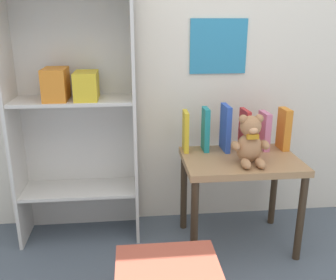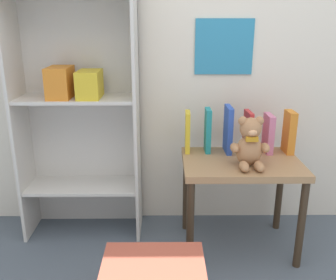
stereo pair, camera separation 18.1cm
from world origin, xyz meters
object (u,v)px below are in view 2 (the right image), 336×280
at_px(book_standing_yellow, 188,132).
at_px(book_standing_pink, 268,133).
at_px(book_standing_blue, 228,129).
at_px(book_standing_teal, 208,130).
at_px(book_standing_red, 248,132).
at_px(display_table, 241,174).
at_px(book_standing_orange, 289,132).
at_px(teddy_bear, 250,144).
at_px(bookshelf_side, 77,81).

distance_m(book_standing_yellow, book_standing_pink, 0.46).
bearing_deg(book_standing_yellow, book_standing_blue, -1.38).
distance_m(book_standing_teal, book_standing_red, 0.23).
bearing_deg(book_standing_red, display_table, -113.62).
relative_size(book_standing_blue, book_standing_pink, 1.21).
bearing_deg(book_standing_yellow, book_standing_pink, -0.45).
xyz_separation_m(display_table, book_standing_orange, (0.29, 0.13, 0.20)).
height_order(display_table, book_standing_yellow, book_standing_yellow).
bearing_deg(teddy_bear, book_standing_red, 80.54).
bearing_deg(book_standing_pink, teddy_bear, -126.08).
distance_m(book_standing_yellow, book_standing_blue, 0.23).
bearing_deg(book_standing_pink, book_standing_red, 173.46).
distance_m(bookshelf_side, book_standing_teal, 0.79).
bearing_deg(book_standing_blue, book_standing_pink, -2.25).
xyz_separation_m(display_table, book_standing_red, (0.06, 0.15, 0.20)).
height_order(bookshelf_side, book_standing_teal, bookshelf_side).
bearing_deg(book_standing_pink, display_table, -141.80).
bearing_deg(teddy_bear, book_standing_yellow, 142.73).
xyz_separation_m(bookshelf_side, book_standing_blue, (0.85, -0.08, -0.26)).
distance_m(book_standing_yellow, book_standing_red, 0.34).
bearing_deg(book_standing_blue, book_standing_teal, 175.01).
bearing_deg(book_standing_yellow, bookshelf_side, 175.23).
xyz_separation_m(teddy_bear, book_standing_blue, (-0.08, 0.22, 0.01)).
bearing_deg(book_standing_teal, book_standing_yellow, 178.19).
bearing_deg(book_standing_red, bookshelf_side, 172.80).
bearing_deg(bookshelf_side, book_standing_orange, -4.55).
bearing_deg(display_table, book_standing_pink, 39.15).
distance_m(bookshelf_side, book_standing_blue, 0.89).
bearing_deg(book_standing_red, teddy_bear, -102.32).
bearing_deg(display_table, teddy_bear, -75.93).
bearing_deg(bookshelf_side, teddy_bear, -17.98).
relative_size(book_standing_teal, book_standing_pink, 1.14).
distance_m(book_standing_pink, book_standing_orange, 0.12).
height_order(book_standing_blue, book_standing_pink, book_standing_blue).
distance_m(display_table, book_standing_red, 0.26).
bearing_deg(book_standing_teal, book_standing_red, 0.10).
relative_size(display_table, book_standing_red, 2.69).
distance_m(display_table, book_standing_teal, 0.31).
xyz_separation_m(display_table, book_standing_teal, (-0.17, 0.15, 0.21)).
relative_size(bookshelf_side, book_standing_yellow, 7.18).
distance_m(book_standing_teal, book_standing_orange, 0.46).
height_order(teddy_bear, book_standing_blue, book_standing_blue).
height_order(display_table, teddy_bear, teddy_bear).
bearing_deg(book_standing_teal, bookshelf_side, 174.59).
height_order(teddy_bear, book_standing_red, teddy_bear).
bearing_deg(book_standing_pink, book_standing_yellow, 177.08).
height_order(teddy_bear, book_standing_teal, teddy_bear).
bearing_deg(book_standing_blue, bookshelf_side, 173.40).
bearing_deg(book_standing_teal, book_standing_pink, -1.73).
distance_m(book_standing_teal, book_standing_blue, 0.11).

